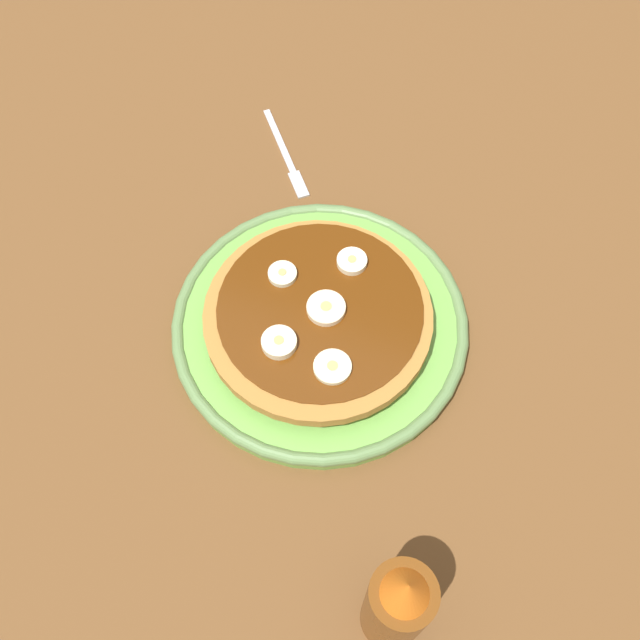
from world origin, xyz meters
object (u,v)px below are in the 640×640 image
Objects in this scene: banana_slice_2 at (282,274)px; banana_slice_4 at (332,367)px; banana_slice_0 at (326,309)px; plate at (320,325)px; fork at (287,157)px; banana_slice_1 at (352,262)px; pancake_stack at (318,319)px; banana_slice_3 at (279,343)px; syrup_bottle at (397,605)px.

banana_slice_2 is 0.80× the size of banana_slice_4.
banana_slice_0 is 5.40cm from banana_slice_2.
plate is 2.61× the size of fork.
banana_slice_1 is 6.50cm from banana_slice_2.
pancake_stack is 6.66× the size of banana_slice_3.
banana_slice_1 is 1.06× the size of banana_slice_2.
fork is at bearing -60.06° from pancake_stack.
banana_slice_0 is 1.06× the size of banana_slice_4.
banana_slice_2 reaches higher than plate.
banana_slice_3 is (2.99, 10.20, 0.08)cm from banana_slice_1.
banana_slice_2 is at bearing -23.83° from plate.
banana_slice_2 is 0.25× the size of fork.
banana_slice_2 is 0.18× the size of syrup_bottle.
pancake_stack reaches higher than plate.
banana_slice_1 is at bearing -94.56° from banana_slice_0.
banana_slice_0 is 0.24× the size of syrup_bottle.
pancake_stack is 6.25cm from banana_slice_1.
banana_slice_3 reaches higher than banana_slice_1.
fork is 0.73× the size of syrup_bottle.
banana_slice_0 is 5.61cm from banana_slice_1.
plate is 6.89cm from banana_slice_4.
syrup_bottle is at bearing 123.14° from plate.
banana_slice_1 is (-0.45, -5.59, 0.01)cm from banana_slice_0.
syrup_bottle reaches higher than banana_slice_1.
pancake_stack is 5.90× the size of banana_slice_0.
banana_slice_4 is (-7.54, 7.11, -0.05)cm from banana_slice_2.
banana_slice_4 reaches higher than plate.
syrup_bottle is (-13.60, 21.62, 2.00)cm from banana_slice_0.
banana_slice_1 is 0.91× the size of banana_slice_3.
syrup_bottle is (-18.60, 23.67, 2.04)cm from banana_slice_2.
syrup_bottle reaches higher than banana_slice_2.
plate is 6.57cm from banana_slice_1.
banana_slice_3 is 0.29× the size of fork.
banana_slice_0 and banana_slice_1 have the same top height.
banana_slice_1 is (-1.06, -5.96, 1.53)cm from pancake_stack.
banana_slice_0 reaches higher than fork.
syrup_bottle is at bearing 122.02° from fork.
banana_slice_1 is 18.14cm from fork.
pancake_stack is 5.83cm from banana_slice_4.
plate is 8.89× the size of banana_slice_3.
banana_slice_2 is (5.44, 3.54, -0.06)cm from banana_slice_1.
pancake_stack is at bearing -55.99° from banana_slice_4.
syrup_bottle reaches higher than plate.
banana_slice_0 is 25.62cm from syrup_bottle.
banana_slice_4 is (-2.10, 10.65, -0.11)cm from banana_slice_1.
pancake_stack is at bearing 31.17° from banana_slice_0.
banana_slice_0 reaches higher than plate.
pancake_stack is 1.96× the size of fork.
banana_slice_0 is 1.13× the size of banana_slice_3.
fork is (10.93, -18.44, -0.85)cm from plate.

